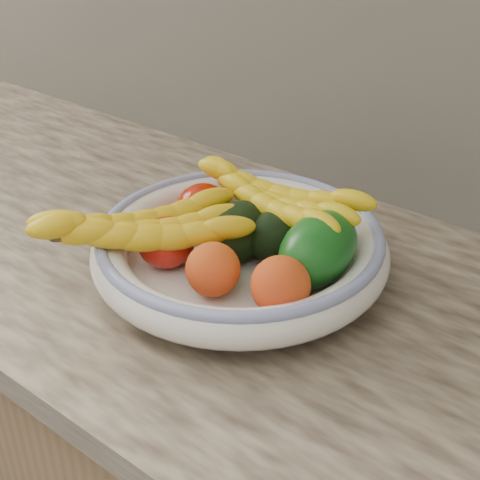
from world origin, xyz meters
The scene contains 13 objects.
fruit_bowl centered at (0.00, 1.66, 0.95)m, with size 0.39×0.39×0.08m.
clementine_back_left centered at (-0.03, 1.74, 0.95)m, with size 0.05×0.05×0.05m, color #EE6205.
clementine_back_right centered at (0.02, 1.75, 0.95)m, with size 0.05×0.05×0.05m, color #EE5A05.
clementine_back_mid centered at (-0.02, 1.73, 0.95)m, with size 0.06×0.06×0.05m, color #F16105.
tomato_left centered at (-0.09, 1.69, 0.96)m, with size 0.08×0.08×0.07m, color #A50F00.
tomato_near_left centered at (-0.07, 1.59, 0.96)m, with size 0.08×0.08×0.07m, color red.
avocado_center centered at (-0.01, 1.67, 0.96)m, with size 0.08×0.11×0.08m, color black.
avocado_right centered at (0.04, 1.70, 0.96)m, with size 0.07×0.11×0.07m, color black.
green_mango centered at (0.11, 1.68, 0.98)m, with size 0.08×0.13×0.09m, color #0E4D11.
peach_front centered at (0.02, 1.58, 0.97)m, with size 0.07×0.07×0.07m, color orange.
peach_right centered at (0.11, 1.60, 0.97)m, with size 0.07×0.07×0.07m, color orange.
banana_bunch_back centered at (0.01, 1.73, 0.99)m, with size 0.28×0.11×0.08m, color yellow, non-canonical shape.
banana_bunch_front centered at (-0.08, 1.57, 0.98)m, with size 0.29×0.11×0.08m, color yellow, non-canonical shape.
Camera 1 is at (0.46, 1.07, 1.41)m, focal length 50.00 mm.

